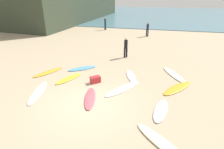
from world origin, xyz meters
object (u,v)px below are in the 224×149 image
(surfboard_8, at_px, (174,75))
(surfboard_6, at_px, (82,68))
(surfboard_1, at_px, (48,72))
(surfboard_7, at_px, (90,98))
(surfboard_5, at_px, (69,78))
(beach_cooler, at_px, (95,80))
(surfboard_3, at_px, (123,89))
(surfboard_4, at_px, (161,110))
(beachgoer_near, at_px, (105,23))
(surfboard_2, at_px, (162,143))
(surfboard_10, at_px, (38,92))
(surfboard_0, at_px, (131,76))
(beachgoer_mid, at_px, (126,47))
(surfboard_9, at_px, (177,88))
(beachgoer_far, at_px, (148,29))

(surfboard_8, bearing_deg, surfboard_6, -22.54)
(surfboard_1, xyz_separation_m, surfboard_7, (3.81, -2.41, 0.00))
(surfboard_5, distance_m, beach_cooler, 1.75)
(surfboard_3, xyz_separation_m, surfboard_6, (-3.28, 2.20, 0.01))
(surfboard_3, relative_size, surfboard_4, 1.35)
(surfboard_4, distance_m, surfboard_8, 4.29)
(surfboard_5, relative_size, beach_cooler, 3.46)
(surfboard_3, height_order, beachgoer_near, beachgoer_near)
(surfboard_3, distance_m, surfboard_8, 3.88)
(surfboard_2, bearing_deg, surfboard_10, -66.93)
(surfboard_0, relative_size, beach_cooler, 3.49)
(surfboard_5, bearing_deg, beachgoer_mid, 83.71)
(surfboard_10, bearing_deg, surfboard_3, -176.30)
(surfboard_9, distance_m, beachgoer_near, 17.70)
(surfboard_6, xyz_separation_m, beachgoer_mid, (2.50, 3.13, 0.88))
(surfboard_0, bearing_deg, beachgoer_near, -87.86)
(surfboard_9, xyz_separation_m, beach_cooler, (-4.68, -0.38, 0.15))
(surfboard_5, bearing_deg, beachgoer_near, 120.15)
(surfboard_7, bearing_deg, surfboard_3, 28.12)
(beach_cooler, bearing_deg, surfboard_5, 178.46)
(surfboard_6, relative_size, surfboard_8, 0.78)
(beach_cooler, bearing_deg, surfboard_10, -144.49)
(surfboard_6, height_order, beach_cooler, beach_cooler)
(beachgoer_near, bearing_deg, surfboard_9, -128.58)
(surfboard_1, relative_size, beachgoer_near, 1.30)
(surfboard_3, height_order, beach_cooler, beach_cooler)
(surfboard_10, bearing_deg, surfboard_6, -120.79)
(surfboard_4, distance_m, surfboard_5, 5.89)
(surfboard_3, height_order, surfboard_7, surfboard_7)
(beachgoer_near, relative_size, beach_cooler, 2.90)
(surfboard_6, xyz_separation_m, surfboard_8, (6.15, 0.40, 0.00))
(surfboard_4, bearing_deg, surfboard_9, -100.53)
(surfboard_0, xyz_separation_m, surfboard_6, (-3.48, 0.46, 0.01))
(surfboard_0, bearing_deg, surfboard_7, 42.87)
(surfboard_6, bearing_deg, surfboard_4, 14.91)
(surfboard_3, height_order, surfboard_9, surfboard_9)
(surfboard_1, xyz_separation_m, surfboard_9, (8.19, -0.26, 0.00))
(beachgoer_mid, xyz_separation_m, beach_cooler, (-0.95, -4.92, -0.72))
(surfboard_2, xyz_separation_m, surfboard_4, (-0.03, 2.01, -0.00))
(beachgoer_near, xyz_separation_m, beachgoer_far, (5.97, -2.78, -0.02))
(surfboard_3, distance_m, surfboard_6, 3.96)
(surfboard_4, relative_size, beachgoer_mid, 1.16)
(surfboard_2, xyz_separation_m, surfboard_8, (0.79, 6.22, -0.00))
(surfboard_3, bearing_deg, surfboard_1, 22.49)
(surfboard_7, bearing_deg, surfboard_9, 10.63)
(surfboard_1, distance_m, surfboard_6, 2.27)
(surfboard_8, bearing_deg, surfboard_1, -15.44)
(surfboard_5, height_order, beachgoer_far, beachgoer_far)
(surfboard_1, distance_m, surfboard_5, 1.86)
(surfboard_6, xyz_separation_m, surfboard_7, (1.86, -3.57, 0.00))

